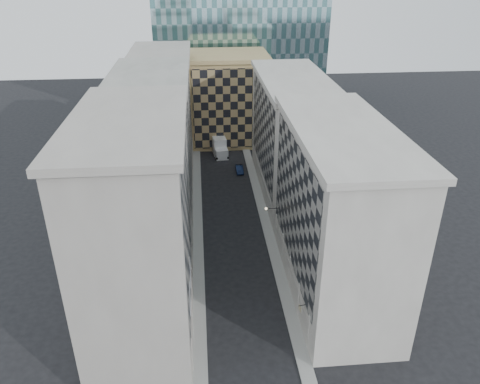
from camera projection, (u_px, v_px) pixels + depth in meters
sidewalk_west at (198, 228)px, 70.79m from camera, size 1.50×100.00×0.15m
sidewalk_east at (266, 224)px, 71.62m from camera, size 1.50×100.00×0.15m
bldg_left_a at (140, 228)px, 48.15m from camera, size 10.80×22.80×23.70m
bldg_left_b at (156, 152)px, 67.92m from camera, size 10.80×22.80×22.70m
bldg_left_c at (164, 111)px, 87.69m from camera, size 10.80×22.80×21.70m
bldg_right_a at (335, 212)px, 54.11m from camera, size 10.80×26.80×20.70m
bldg_right_b at (291, 136)px, 78.31m from camera, size 10.80×28.80×19.70m
tan_block at (228, 98)px, 100.80m from camera, size 16.80×14.80×18.80m
church_tower at (214, 5)px, 105.25m from camera, size 7.20×7.20×51.50m
flagpoles_left at (190, 285)px, 45.83m from camera, size 0.10×6.33×2.33m
bracket_lamp at (267, 209)px, 63.45m from camera, size 1.98×0.36×0.36m
box_truck at (220, 147)px, 96.44m from camera, size 3.25×6.57×3.47m
dark_car at (239, 169)px, 88.83m from camera, size 1.41×3.81×1.24m
shop_sign at (300, 308)px, 49.07m from camera, size 0.76×0.66×0.74m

